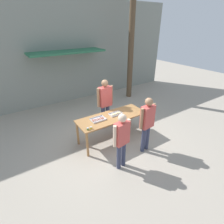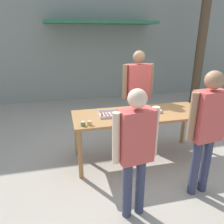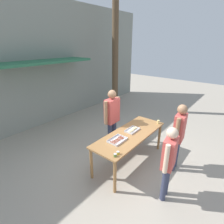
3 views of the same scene
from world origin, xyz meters
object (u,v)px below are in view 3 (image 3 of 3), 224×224
object	(u,v)px
person_server_behind_table	(112,115)
person_customer_with_cup	(179,132)
food_tray_sausages	(117,140)
beer_cup	(158,122)
person_customer_holding_hotdog	(169,158)
utility_pole	(115,33)
condiment_jar_ketchup	(118,153)
condiment_jar_mustard	(115,155)
food_tray_buns	(132,130)

from	to	relation	value
person_server_behind_table	person_customer_with_cup	distance (m)	1.82
person_customer_with_cup	food_tray_sausages	bearing A→B (deg)	-53.72
beer_cup	person_customer_holding_hotdog	xyz separation A→B (m)	(-1.50, -0.91, 0.05)
person_customer_holding_hotdog	utility_pole	distance (m)	5.73
food_tray_sausages	person_customer_with_cup	xyz separation A→B (m)	(0.99, -1.07, 0.16)
utility_pole	condiment_jar_ketchup	bearing A→B (deg)	-141.15
condiment_jar_ketchup	beer_cup	bearing A→B (deg)	0.02
food_tray_sausages	person_customer_holding_hotdog	bearing A→B (deg)	-91.18
condiment_jar_mustard	person_server_behind_table	world-z (taller)	person_server_behind_table
condiment_jar_mustard	person_customer_with_cup	bearing A→B (deg)	-26.09
condiment_jar_ketchup	person_server_behind_table	bearing A→B (deg)	43.61
beer_cup	utility_pole	xyz separation A→B (m)	(1.89, 3.04, 2.45)
food_tray_sausages	person_customer_with_cup	size ratio (longest dim) A/B	0.25
food_tray_buns	condiment_jar_mustard	world-z (taller)	condiment_jar_mustard
food_tray_buns	person_customer_with_cup	size ratio (longest dim) A/B	0.24
utility_pole	beer_cup	bearing A→B (deg)	-121.87
condiment_jar_mustard	food_tray_sausages	bearing A→B (deg)	33.30
food_tray_sausages	beer_cup	distance (m)	1.51
condiment_jar_mustard	person_server_behind_table	size ratio (longest dim) A/B	0.04
person_server_behind_table	person_customer_with_cup	xyz separation A→B (m)	(0.29, -1.80, -0.05)
food_tray_buns	person_customer_with_cup	bearing A→B (deg)	-72.48
food_tray_buns	person_customer_holding_hotdog	size ratio (longest dim) A/B	0.25
person_customer_with_cup	condiment_jar_ketchup	bearing A→B (deg)	-34.14
condiment_jar_mustard	person_customer_holding_hotdog	size ratio (longest dim) A/B	0.04
condiment_jar_mustard	utility_pole	distance (m)	5.51
condiment_jar_mustard	person_customer_holding_hotdog	bearing A→B (deg)	-61.98
food_tray_sausages	beer_cup	xyz separation A→B (m)	(1.47, -0.33, 0.04)
person_customer_with_cup	person_customer_holding_hotdog	bearing A→B (deg)	3.43
food_tray_sausages	utility_pole	bearing A→B (deg)	38.85
person_server_behind_table	utility_pole	world-z (taller)	utility_pole
person_customer_holding_hotdog	food_tray_buns	bearing A→B (deg)	-126.64
food_tray_sausages	beer_cup	bearing A→B (deg)	-12.78
food_tray_sausages	person_customer_holding_hotdog	xyz separation A→B (m)	(-0.03, -1.25, 0.09)
food_tray_buns	person_server_behind_table	distance (m)	0.76
condiment_jar_ketchup	person_customer_with_cup	bearing A→B (deg)	-27.66
beer_cup	utility_pole	world-z (taller)	utility_pole
food_tray_sausages	food_tray_buns	xyz separation A→B (m)	(0.65, 0.00, 0.01)
food_tray_sausages	person_customer_with_cup	world-z (taller)	person_customer_with_cup
person_customer_with_cup	utility_pole	distance (m)	5.03
condiment_jar_ketchup	person_customer_holding_hotdog	bearing A→B (deg)	-66.91
condiment_jar_ketchup	person_customer_with_cup	size ratio (longest dim) A/B	0.04
person_customer_with_cup	food_tray_buns	bearing A→B (deg)	-78.95
food_tray_sausages	condiment_jar_mustard	distance (m)	0.61
food_tray_buns	person_customer_with_cup	world-z (taller)	person_customer_with_cup
food_tray_sausages	food_tray_buns	world-z (taller)	food_tray_buns
food_tray_sausages	person_server_behind_table	bearing A→B (deg)	46.14
utility_pole	food_tray_sausages	bearing A→B (deg)	-141.15
food_tray_buns	condiment_jar_mustard	size ratio (longest dim) A/B	5.88
person_customer_holding_hotdog	condiment_jar_mustard	bearing A→B (deg)	-70.13
person_customer_holding_hotdog	food_tray_sausages	bearing A→B (deg)	-99.34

